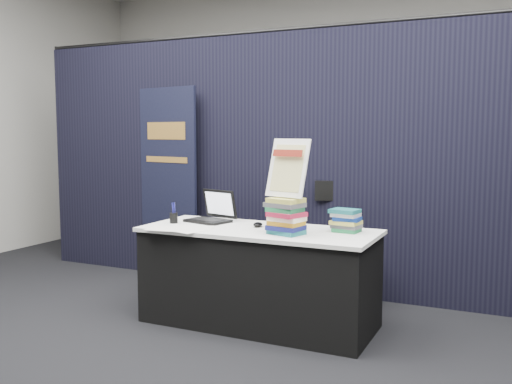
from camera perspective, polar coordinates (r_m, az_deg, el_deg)
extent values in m
plane|color=black|center=(4.09, -3.12, -15.30)|extent=(8.00, 8.00, 0.00)
cube|color=#A6A39C|center=(7.57, 11.48, 7.89)|extent=(8.00, 0.02, 3.50)
cube|color=black|center=(5.28, 5.10, 2.89)|extent=(6.00, 0.08, 2.40)
cube|color=black|center=(4.44, 0.27, -8.65)|extent=(1.76, 0.71, 0.72)
cube|color=white|center=(4.37, 0.27, -3.88)|extent=(1.80, 0.75, 0.03)
cube|color=black|center=(4.69, -4.84, -2.89)|extent=(0.39, 0.32, 0.02)
cube|color=black|center=(4.78, -4.14, -1.17)|extent=(0.34, 0.14, 0.24)
cube|color=white|center=(4.77, -4.18, -1.18)|extent=(0.29, 0.11, 0.19)
ellipsoid|color=black|center=(4.44, 0.19, -3.28)|extent=(0.10, 0.13, 0.04)
cube|color=white|center=(4.40, -8.75, -3.65)|extent=(0.35, 0.27, 0.00)
cube|color=white|center=(4.35, -7.16, -3.74)|extent=(0.37, 0.31, 0.00)
cube|color=white|center=(4.42, -6.45, -3.59)|extent=(0.38, 0.32, 0.00)
cylinder|color=black|center=(4.67, -8.23, -2.59)|extent=(0.08, 0.08, 0.08)
cube|color=#1A6165|center=(4.12, 3.01, -4.04)|extent=(0.28, 0.25, 0.03)
cube|color=#121651|center=(4.12, 3.01, -3.58)|extent=(0.28, 0.25, 0.03)
cube|color=#C3871B|center=(4.11, 3.01, -3.13)|extent=(0.28, 0.25, 0.03)
cube|color=white|center=(4.11, 3.01, -2.67)|extent=(0.28, 0.25, 0.03)
cube|color=maroon|center=(4.10, 3.02, -2.21)|extent=(0.28, 0.25, 0.03)
cube|color=#207A46|center=(4.10, 3.02, -1.75)|extent=(0.28, 0.25, 0.03)
cube|color=#4E4E53|center=(4.09, 3.02, -1.29)|extent=(0.28, 0.25, 0.03)
cube|color=#C0B94C|center=(4.09, 3.02, -0.83)|extent=(0.28, 0.25, 0.03)
cube|color=#207A46|center=(4.27, 9.00, -3.78)|extent=(0.21, 0.17, 0.03)
cube|color=#4E4E53|center=(4.26, 9.01, -3.41)|extent=(0.21, 0.17, 0.03)
cube|color=#C0B94C|center=(4.26, 9.02, -3.03)|extent=(0.21, 0.17, 0.03)
cube|color=navy|center=(4.25, 9.02, -2.65)|extent=(0.21, 0.17, 0.03)
cube|color=silver|center=(4.25, 9.03, -2.26)|extent=(0.21, 0.17, 0.03)
cube|color=#1A6165|center=(4.25, 9.03, -1.88)|extent=(0.21, 0.17, 0.03)
cube|color=black|center=(4.07, 2.95, -0.40)|extent=(0.21, 0.07, 0.02)
cylinder|color=black|center=(4.17, 2.31, 1.45)|extent=(0.04, 0.11, 0.31)
cylinder|color=black|center=(4.11, 4.51, 1.37)|extent=(0.04, 0.11, 0.31)
cube|color=white|center=(4.10, 3.21, 2.42)|extent=(0.34, 0.20, 0.42)
cube|color=#D5CE85|center=(4.09, 3.17, 2.41)|extent=(0.27, 0.15, 0.33)
cube|color=maroon|center=(4.08, 3.16, 3.91)|extent=(0.25, 0.08, 0.05)
cube|color=black|center=(6.02, -8.79, -7.98)|extent=(0.82, 0.26, 0.08)
cube|color=black|center=(5.88, -8.82, 0.88)|extent=(0.76, 0.18, 1.93)
cube|color=#C28A3C|center=(5.84, -9.01, 6.07)|extent=(0.52, 0.11, 0.17)
cube|color=#C28A3C|center=(5.85, -8.96, 3.22)|extent=(0.57, 0.12, 0.06)
cylinder|color=black|center=(4.96, 4.22, -8.37)|extent=(0.02, 0.02, 0.51)
cylinder|color=black|center=(4.83, 9.28, -8.85)|extent=(0.02, 0.02, 0.51)
cylinder|color=black|center=(5.38, 5.96, -7.27)|extent=(0.02, 0.02, 0.51)
cylinder|color=black|center=(5.25, 10.65, -7.67)|extent=(0.02, 0.02, 0.51)
cube|color=black|center=(5.04, 7.57, -4.97)|extent=(0.60, 0.60, 0.05)
cube|color=black|center=(5.19, 8.39, 0.11)|extent=(0.43, 0.18, 0.18)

